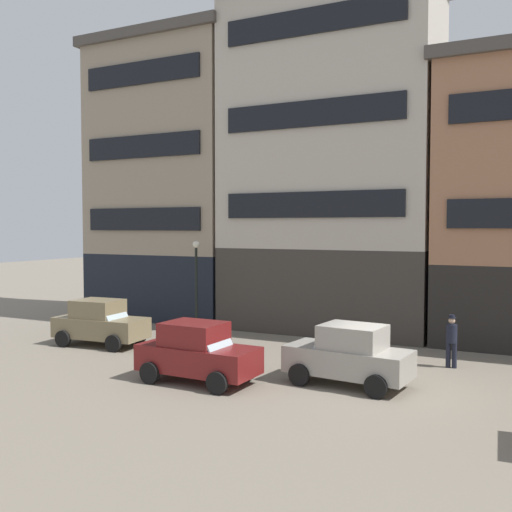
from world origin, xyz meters
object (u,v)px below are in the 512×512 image
at_px(sedan_dark, 197,353).
at_px(streetlamp_curbside, 196,273).
at_px(sedan_parked_curb, 349,355).
at_px(pedestrian_officer, 452,339).
at_px(sedan_light, 100,323).

bearing_deg(sedan_dark, streetlamp_curbside, 122.46).
height_order(sedan_parked_curb, streetlamp_curbside, streetlamp_curbside).
distance_m(sedan_dark, streetlamp_curbside, 8.68).
relative_size(sedan_parked_curb, pedestrian_officer, 2.14).
bearing_deg(streetlamp_curbside, sedan_parked_curb, -31.76).
bearing_deg(pedestrian_officer, streetlamp_curbside, 170.78).
height_order(sedan_dark, sedan_light, same).
xyz_separation_m(sedan_light, pedestrian_officer, (13.11, 2.39, 0.07)).
height_order(sedan_light, pedestrian_officer, sedan_light).
relative_size(sedan_light, pedestrian_officer, 2.12).
distance_m(sedan_parked_curb, streetlamp_curbside, 10.52).
bearing_deg(sedan_light, sedan_parked_curb, -6.61).
relative_size(sedan_dark, pedestrian_officer, 2.09).
distance_m(sedan_light, streetlamp_curbside, 4.94).
relative_size(sedan_light, sedan_parked_curb, 0.99).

